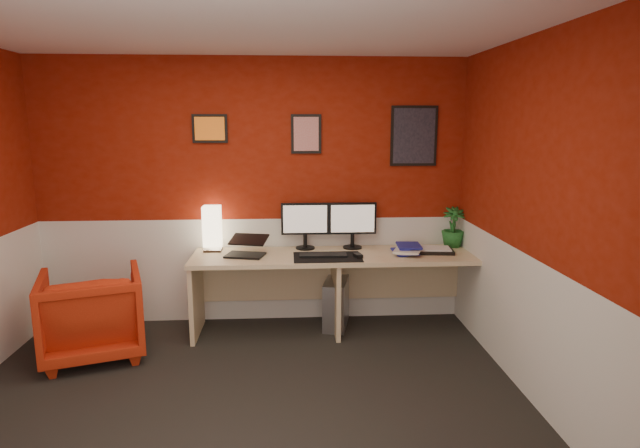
{
  "coord_description": "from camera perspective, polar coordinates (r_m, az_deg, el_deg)",
  "views": [
    {
      "loc": [
        0.33,
        -3.24,
        1.92
      ],
      "look_at": [
        0.6,
        1.21,
        1.05
      ],
      "focal_mm": 29.7,
      "sensor_mm": 36.0,
      "label": 1
    }
  ],
  "objects": [
    {
      "name": "ceiling",
      "position": [
        3.3,
        -9.8,
        21.02
      ],
      "size": [
        4.0,
        3.5,
        0.01
      ],
      "primitive_type": "cube",
      "color": "white",
      "rests_on": "ground"
    },
    {
      "name": "art_center",
      "position": [
        4.98,
        -1.5,
        9.67
      ],
      "size": [
        0.28,
        0.02,
        0.36
      ],
      "primitive_type": "cube",
      "color": "red",
      "rests_on": "wall_back"
    },
    {
      "name": "armchair",
      "position": [
        4.79,
        -23.33,
        -8.88
      ],
      "size": [
        0.98,
        0.99,
        0.72
      ],
      "primitive_type": "imported",
      "rotation": [
        0.0,
        0.0,
        3.46
      ],
      "color": "red",
      "rests_on": "ground"
    },
    {
      "name": "wall_back",
      "position": [
        5.04,
        -7.22,
        3.34
      ],
      "size": [
        4.0,
        0.01,
        2.5
      ],
      "primitive_type": "cube",
      "color": "maroon",
      "rests_on": "ground"
    },
    {
      "name": "book_middle",
      "position": [
        4.88,
        8.13,
        -2.69
      ],
      "size": [
        0.33,
        0.38,
        0.02
      ],
      "primitive_type": "imported",
      "rotation": [
        0.0,
        0.0,
        -0.37
      ],
      "color": "silver",
      "rests_on": "book_bottom"
    },
    {
      "name": "desk",
      "position": [
        4.91,
        1.71,
        -7.39
      ],
      "size": [
        2.6,
        0.65,
        0.73
      ],
      "primitive_type": "cube",
      "color": "#D3B687",
      "rests_on": "ground"
    },
    {
      "name": "book_top",
      "position": [
        4.89,
        8.34,
        -2.37
      ],
      "size": [
        0.23,
        0.3,
        0.03
      ],
      "primitive_type": "imported",
      "rotation": [
        0.0,
        0.0,
        -0.08
      ],
      "color": "navy",
      "rests_on": "book_middle"
    },
    {
      "name": "monitor_right",
      "position": [
        4.99,
        3.54,
        0.64
      ],
      "size": [
        0.45,
        0.06,
        0.58
      ],
      "primitive_type": "cube",
      "color": "black",
      "rests_on": "desk"
    },
    {
      "name": "art_left",
      "position": [
        5.02,
        -11.79,
        10.03
      ],
      "size": [
        0.32,
        0.02,
        0.26
      ],
      "primitive_type": "cube",
      "color": "orange",
      "rests_on": "wall_back"
    },
    {
      "name": "art_right",
      "position": [
        5.11,
        10.08,
        9.32
      ],
      "size": [
        0.44,
        0.02,
        0.56
      ],
      "primitive_type": "cube",
      "color": "black",
      "rests_on": "wall_back"
    },
    {
      "name": "pc_tower",
      "position": [
        5.06,
        1.75,
        -8.51
      ],
      "size": [
        0.29,
        0.48,
        0.45
      ],
      "primitive_type": "cube",
      "rotation": [
        0.0,
        0.0,
        -0.22
      ],
      "color": "#99999E",
      "rests_on": "ground"
    },
    {
      "name": "desk_mat",
      "position": [
        4.7,
        0.81,
        -3.57
      ],
      "size": [
        0.6,
        0.38,
        0.01
      ],
      "primitive_type": "cube",
      "color": "black",
      "rests_on": "desk"
    },
    {
      "name": "laptop",
      "position": [
        4.76,
        -8.1,
        -2.17
      ],
      "size": [
        0.38,
        0.3,
        0.22
      ],
      "primitive_type": "cube",
      "rotation": [
        0.0,
        0.0,
        -0.25
      ],
      "color": "black",
      "rests_on": "desk"
    },
    {
      "name": "wall_front",
      "position": [
        1.66,
        -14.94,
        -13.06
      ],
      "size": [
        4.0,
        0.01,
        2.5
      ],
      "primitive_type": "cube",
      "color": "maroon",
      "rests_on": "ground"
    },
    {
      "name": "zen_tray",
      "position": [
        4.99,
        12.12,
        -2.81
      ],
      "size": [
        0.38,
        0.29,
        0.03
      ],
      "primitive_type": "cube",
      "rotation": [
        0.0,
        0.0,
        -0.11
      ],
      "color": "black",
      "rests_on": "desk"
    },
    {
      "name": "mouse",
      "position": [
        4.69,
        4.13,
        -3.4
      ],
      "size": [
        0.08,
        0.11,
        0.03
      ],
      "primitive_type": "cube",
      "rotation": [
        0.0,
        0.0,
        0.2
      ],
      "color": "black",
      "rests_on": "desk_mat"
    },
    {
      "name": "wainscot_back",
      "position": [
        5.19,
        -7.02,
        -4.9
      ],
      "size": [
        4.0,
        0.01,
        1.0
      ],
      "primitive_type": "cube",
      "color": "silver",
      "rests_on": "ground"
    },
    {
      "name": "book_bottom",
      "position": [
        4.87,
        7.97,
        -3.04
      ],
      "size": [
        0.22,
        0.28,
        0.03
      ],
      "primitive_type": "imported",
      "rotation": [
        0.0,
        0.0,
        0.05
      ],
      "color": "navy",
      "rests_on": "desk"
    },
    {
      "name": "monitor_left",
      "position": [
        4.96,
        -1.61,
        0.59
      ],
      "size": [
        0.45,
        0.06,
        0.58
      ],
      "primitive_type": "cube",
      "color": "black",
      "rests_on": "desk"
    },
    {
      "name": "keyboard",
      "position": [
        4.72,
        0.33,
        -3.36
      ],
      "size": [
        0.42,
        0.15,
        0.02
      ],
      "primitive_type": "cube",
      "rotation": [
        0.0,
        0.0,
        -0.03
      ],
      "color": "black",
      "rests_on": "desk_mat"
    },
    {
      "name": "potted_plant",
      "position": [
        5.21,
        14.15,
        -0.33
      ],
      "size": [
        0.24,
        0.24,
        0.38
      ],
      "primitive_type": "imported",
      "rotation": [
        0.0,
        0.0,
        -0.16
      ],
      "color": "#19591E",
      "rests_on": "desk"
    },
    {
      "name": "shoji_lamp",
      "position": [
        4.99,
        -11.53,
        -0.6
      ],
      "size": [
        0.16,
        0.16,
        0.4
      ],
      "primitive_type": "cube",
      "color": "#FFE5B2",
      "rests_on": "desk"
    },
    {
      "name": "ground",
      "position": [
        3.78,
        -8.49,
        -19.62
      ],
      "size": [
        4.0,
        3.5,
        0.01
      ],
      "primitive_type": "cube",
      "color": "black",
      "rests_on": "ground"
    },
    {
      "name": "wall_right",
      "position": [
        3.7,
        23.4,
        -0.27
      ],
      "size": [
        0.01,
        3.5,
        2.5
      ],
      "primitive_type": "cube",
      "color": "maroon",
      "rests_on": "ground"
    },
    {
      "name": "wainscot_right",
      "position": [
        3.91,
        22.48,
        -11.12
      ],
      "size": [
        0.01,
        3.5,
        1.0
      ],
      "primitive_type": "cube",
      "color": "silver",
      "rests_on": "ground"
    }
  ]
}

